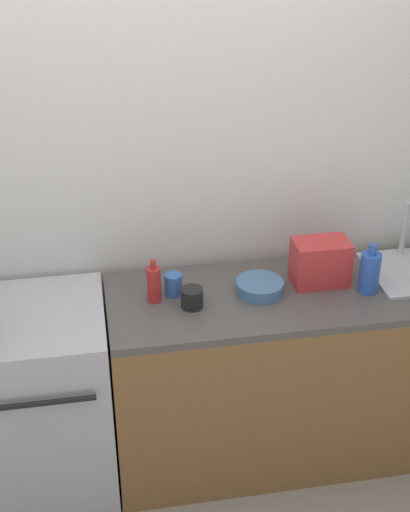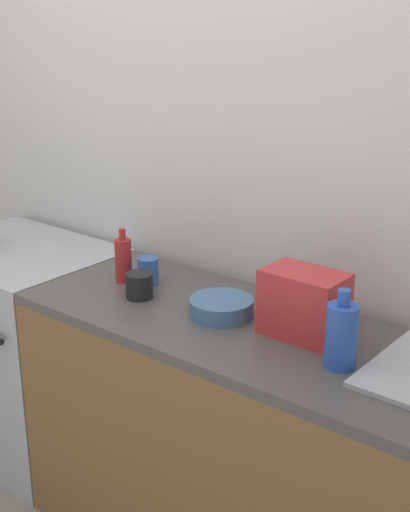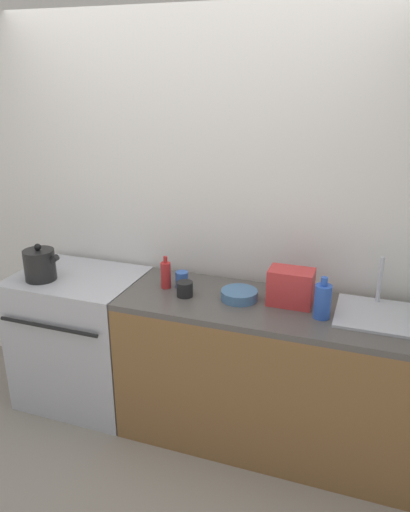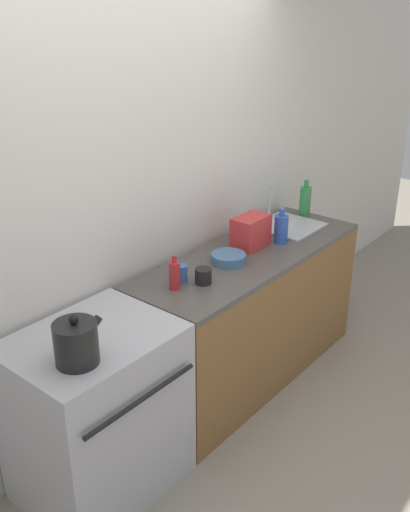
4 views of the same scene
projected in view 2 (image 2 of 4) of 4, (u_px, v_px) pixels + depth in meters
name	position (u px, v px, depth m)	size (l,w,h in m)	color
wall_back	(193.00, 162.00, 2.70)	(8.00, 0.05, 2.60)	silver
stove	(24.00, 345.00, 3.11)	(0.79, 0.65, 0.91)	#B7B7BC
counter_block	(269.00, 460.00, 2.34)	(1.78, 0.60, 0.91)	brown
toaster	(304.00, 303.00, 2.15)	(0.25, 0.16, 0.21)	red
bottle_blue	(341.00, 335.00, 1.96)	(0.09, 0.09, 0.23)	#2D56B7
bottle_red	(123.00, 259.00, 2.59)	(0.06, 0.06, 0.20)	#B72828
cup_black	(139.00, 285.00, 2.45)	(0.09, 0.09, 0.09)	black
cup_blue	(148.00, 271.00, 2.57)	(0.08, 0.08, 0.10)	#3860B2
bowl	(221.00, 307.00, 2.32)	(0.21, 0.21, 0.06)	teal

